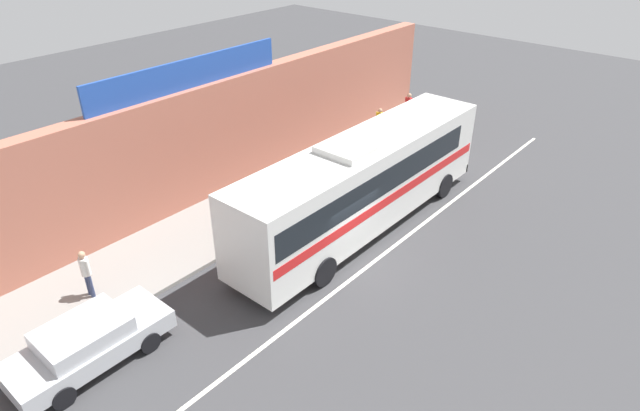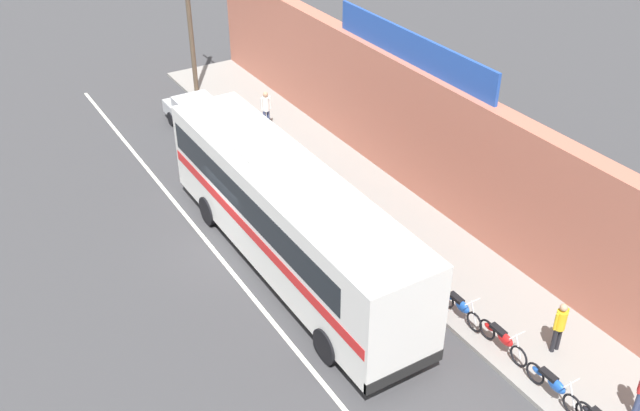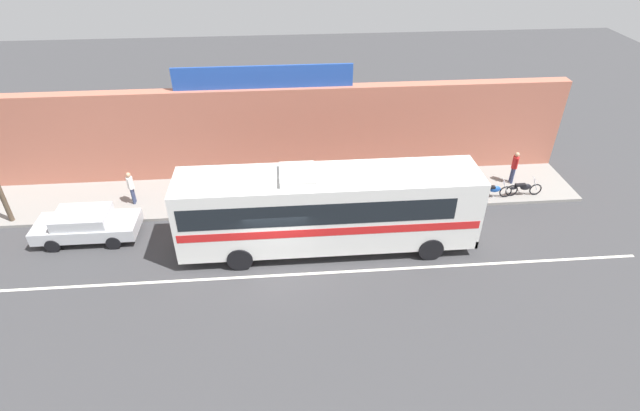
% 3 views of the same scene
% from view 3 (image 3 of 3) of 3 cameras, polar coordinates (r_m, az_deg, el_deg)
% --- Properties ---
extents(ground_plane, '(70.00, 70.00, 0.00)m').
position_cam_3_polar(ground_plane, '(20.61, -4.88, -6.60)').
color(ground_plane, '#3A3A3D').
extents(sidewalk_slab, '(30.00, 3.60, 0.14)m').
position_cam_3_polar(sidewalk_slab, '(24.76, -5.03, 1.36)').
color(sidewalk_slab, gray).
rests_on(sidewalk_slab, ground_plane).
extents(storefront_facade, '(30.00, 0.70, 4.80)m').
position_cam_3_polar(storefront_facade, '(25.51, -5.33, 8.38)').
color(storefront_facade, '#B26651').
rests_on(storefront_facade, ground_plane).
extents(storefront_billboard, '(8.64, 0.12, 1.10)m').
position_cam_3_polar(storefront_billboard, '(24.39, -6.61, 14.59)').
color(storefront_billboard, '#234CAD').
rests_on(storefront_billboard, storefront_facade).
extents(road_center_stripe, '(30.00, 0.14, 0.01)m').
position_cam_3_polar(road_center_stripe, '(20.00, -4.86, -8.08)').
color(road_center_stripe, silver).
rests_on(road_center_stripe, ground_plane).
extents(intercity_bus, '(12.28, 2.60, 3.78)m').
position_cam_3_polar(intercity_bus, '(20.14, 0.71, -0.15)').
color(intercity_bus, silver).
rests_on(intercity_bus, ground_plane).
extents(parked_car, '(4.36, 1.88, 1.37)m').
position_cam_3_polar(parked_car, '(23.69, -25.50, -1.99)').
color(parked_car, '#B7BABF').
rests_on(parked_car, ground_plane).
extents(motorcycle_purple, '(1.85, 0.56, 0.94)m').
position_cam_3_polar(motorcycle_purple, '(24.83, 15.30, 1.62)').
color(motorcycle_purple, black).
rests_on(motorcycle_purple, sidewalk_slab).
extents(motorcycle_red, '(1.82, 0.56, 0.94)m').
position_cam_3_polar(motorcycle_red, '(24.26, 11.72, 1.35)').
color(motorcycle_red, black).
rests_on(motorcycle_red, sidewalk_slab).
extents(motorcycle_blue, '(1.88, 0.56, 0.94)m').
position_cam_3_polar(motorcycle_blue, '(25.46, 19.43, 1.68)').
color(motorcycle_blue, black).
rests_on(motorcycle_blue, sidewalk_slab).
extents(motorcycle_green, '(1.84, 0.56, 0.94)m').
position_cam_3_polar(motorcycle_green, '(26.19, 22.54, 1.88)').
color(motorcycle_green, black).
rests_on(motorcycle_green, sidewalk_slab).
extents(pedestrian_near_shop, '(0.30, 0.48, 1.63)m').
position_cam_3_polar(pedestrian_near_shop, '(25.85, 16.21, 4.17)').
color(pedestrian_near_shop, black).
rests_on(pedestrian_near_shop, sidewalk_slab).
extents(pedestrian_by_curb, '(0.30, 0.48, 1.73)m').
position_cam_3_polar(pedestrian_by_curb, '(26.86, 21.65, 4.38)').
color(pedestrian_by_curb, navy).
rests_on(pedestrian_by_curb, sidewalk_slab).
extents(pedestrian_far_left, '(0.30, 0.48, 1.68)m').
position_cam_3_polar(pedestrian_far_left, '(25.02, -21.10, 2.18)').
color(pedestrian_far_left, navy).
rests_on(pedestrian_far_left, sidewalk_slab).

